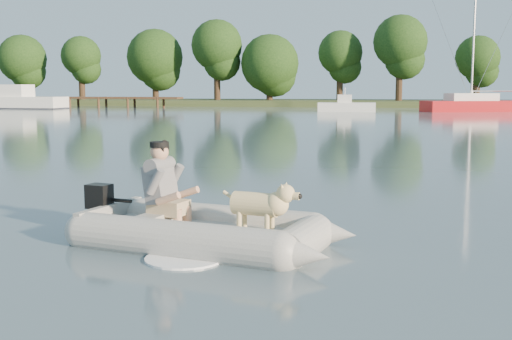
% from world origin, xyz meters
% --- Properties ---
extents(water, '(160.00, 160.00, 0.00)m').
position_xyz_m(water, '(0.00, 0.00, 0.00)').
color(water, slate).
rests_on(water, ground).
extents(shore_bank, '(160.00, 12.00, 0.70)m').
position_xyz_m(shore_bank, '(0.00, 62.00, 0.25)').
color(shore_bank, '#47512D').
rests_on(shore_bank, water).
extents(dock, '(18.00, 2.00, 1.04)m').
position_xyz_m(dock, '(-26.00, 52.00, 0.52)').
color(dock, '#4C331E').
rests_on(dock, water).
extents(treeline, '(71.02, 7.35, 9.27)m').
position_xyz_m(treeline, '(-3.71, 61.11, 5.48)').
color(treeline, '#332316').
rests_on(treeline, shore_bank).
extents(dinghy, '(5.37, 4.37, 1.39)m').
position_xyz_m(dinghy, '(-0.32, 0.41, 0.59)').
color(dinghy, gray).
rests_on(dinghy, water).
extents(man, '(0.84, 0.77, 1.08)m').
position_xyz_m(man, '(-0.99, 0.61, 0.78)').
color(man, slate).
rests_on(man, dinghy).
extents(dog, '(0.98, 0.53, 0.62)m').
position_xyz_m(dog, '(0.33, 0.32, 0.52)').
color(dog, tan).
rests_on(dog, dinghy).
extents(outboard_motor, '(0.47, 0.37, 0.79)m').
position_xyz_m(outboard_motor, '(-1.95, 0.77, 0.31)').
color(outboard_motor, black).
rests_on(outboard_motor, dinghy).
extents(cabin_cruiser, '(8.60, 3.35, 2.63)m').
position_xyz_m(cabin_cruiser, '(-30.70, 46.96, 1.11)').
color(cabin_cruiser, white).
rests_on(cabin_cruiser, water).
extents(motorboat, '(4.82, 1.87, 2.03)m').
position_xyz_m(motorboat, '(-0.82, 45.59, 0.92)').
color(motorboat, white).
rests_on(motorboat, water).
extents(sailboat, '(9.28, 5.47, 12.23)m').
position_xyz_m(sailboat, '(9.58, 47.86, 0.54)').
color(sailboat, '#B61419').
rests_on(sailboat, water).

